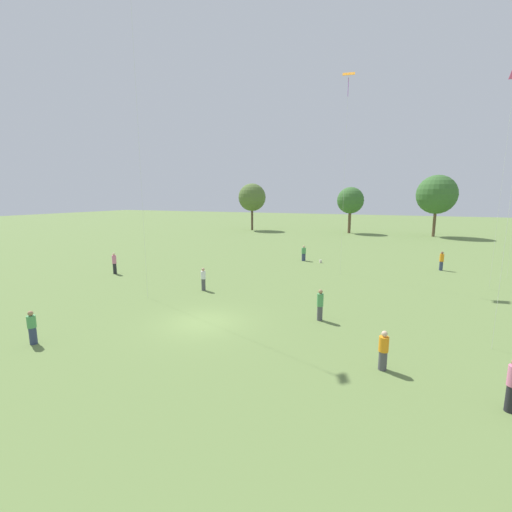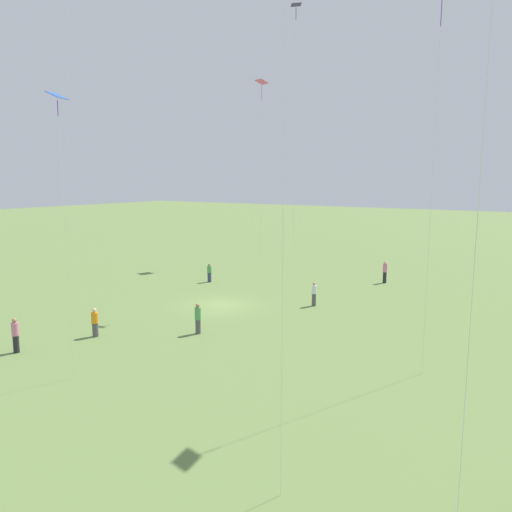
{
  "view_description": "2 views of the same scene",
  "coord_description": "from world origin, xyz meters",
  "px_view_note": "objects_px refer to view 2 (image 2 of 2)",
  "views": [
    {
      "loc": [
        9.79,
        -15.37,
        6.87
      ],
      "look_at": [
        1.94,
        2.97,
        3.38
      ],
      "focal_mm": 24.0,
      "sensor_mm": 36.0,
      "label": 1
    },
    {
      "loc": [
        27.22,
        20.67,
        8.81
      ],
      "look_at": [
        2.28,
        4.5,
        4.18
      ],
      "focal_mm": 35.0,
      "sensor_mm": 36.0,
      "label": 2
    }
  ],
  "objects_px": {
    "person_1": "(314,294)",
    "person_6": "(198,318)",
    "person_3": "(95,323)",
    "kite_5": "(262,90)",
    "kite_3": "(58,115)",
    "person_8": "(15,335)",
    "kite_4": "(442,2)",
    "person_5": "(385,272)",
    "kite_1": "(296,34)",
    "person_4": "(209,273)"
  },
  "relations": [
    {
      "from": "person_1",
      "to": "person_6",
      "type": "height_order",
      "value": "person_6"
    },
    {
      "from": "person_3",
      "to": "kite_5",
      "type": "xyz_separation_m",
      "value": [
        -27.56,
        -6.41,
        17.04
      ]
    },
    {
      "from": "person_6",
      "to": "kite_3",
      "type": "relative_size",
      "value": 0.14
    },
    {
      "from": "person_6",
      "to": "person_8",
      "type": "height_order",
      "value": "person_8"
    },
    {
      "from": "person_6",
      "to": "kite_4",
      "type": "bearing_deg",
      "value": 121.65
    },
    {
      "from": "person_8",
      "to": "kite_5",
      "type": "distance_m",
      "value": 36.14
    },
    {
      "from": "kite_3",
      "to": "person_5",
      "type": "bearing_deg",
      "value": 21.18
    },
    {
      "from": "person_5",
      "to": "kite_3",
      "type": "bearing_deg",
      "value": -172.1
    },
    {
      "from": "person_1",
      "to": "kite_1",
      "type": "height_order",
      "value": "kite_1"
    },
    {
      "from": "person_5",
      "to": "person_8",
      "type": "distance_m",
      "value": 28.88
    },
    {
      "from": "person_4",
      "to": "kite_3",
      "type": "bearing_deg",
      "value": 29.28
    },
    {
      "from": "kite_5",
      "to": "person_1",
      "type": "bearing_deg",
      "value": -165.51
    },
    {
      "from": "person_5",
      "to": "person_8",
      "type": "relative_size",
      "value": 1.05
    },
    {
      "from": "person_8",
      "to": "kite_3",
      "type": "xyz_separation_m",
      "value": [
        0.55,
        5.27,
        10.45
      ]
    },
    {
      "from": "person_3",
      "to": "kite_5",
      "type": "height_order",
      "value": "kite_5"
    },
    {
      "from": "person_1",
      "to": "kite_4",
      "type": "height_order",
      "value": "kite_4"
    },
    {
      "from": "person_8",
      "to": "person_5",
      "type": "bearing_deg",
      "value": 27.56
    },
    {
      "from": "person_1",
      "to": "kite_4",
      "type": "xyz_separation_m",
      "value": [
        8.36,
        9.63,
        15.07
      ]
    },
    {
      "from": "person_6",
      "to": "kite_3",
      "type": "distance_m",
      "value": 13.23
    },
    {
      "from": "person_8",
      "to": "person_4",
      "type": "bearing_deg",
      "value": 55.88
    },
    {
      "from": "person_5",
      "to": "kite_3",
      "type": "xyz_separation_m",
      "value": [
        27.6,
        -4.85,
        10.4
      ]
    },
    {
      "from": "person_8",
      "to": "kite_3",
      "type": "bearing_deg",
      "value": -47.91
    },
    {
      "from": "kite_1",
      "to": "kite_3",
      "type": "bearing_deg",
      "value": -65.49
    },
    {
      "from": "kite_3",
      "to": "kite_5",
      "type": "distance_m",
      "value": 34.33
    },
    {
      "from": "person_8",
      "to": "kite_3",
      "type": "relative_size",
      "value": 0.15
    },
    {
      "from": "person_8",
      "to": "kite_1",
      "type": "relative_size",
      "value": 0.09
    },
    {
      "from": "person_1",
      "to": "person_5",
      "type": "distance_m",
      "value": 10.37
    },
    {
      "from": "person_6",
      "to": "kite_5",
      "type": "xyz_separation_m",
      "value": [
        -24.0,
        -10.92,
        16.96
      ]
    },
    {
      "from": "person_3",
      "to": "person_6",
      "type": "relative_size",
      "value": 0.92
    },
    {
      "from": "person_6",
      "to": "kite_3",
      "type": "bearing_deg",
      "value": 23.76
    },
    {
      "from": "kite_4",
      "to": "kite_5",
      "type": "bearing_deg",
      "value": -98.91
    },
    {
      "from": "person_6",
      "to": "kite_5",
      "type": "bearing_deg",
      "value": -128.22
    },
    {
      "from": "person_4",
      "to": "person_6",
      "type": "distance_m",
      "value": 14.42
    },
    {
      "from": "kite_1",
      "to": "kite_3",
      "type": "distance_m",
      "value": 21.36
    },
    {
      "from": "person_3",
      "to": "kite_4",
      "type": "distance_m",
      "value": 23.12
    },
    {
      "from": "person_4",
      "to": "person_6",
      "type": "relative_size",
      "value": 0.91
    },
    {
      "from": "kite_1",
      "to": "person_6",
      "type": "bearing_deg",
      "value": -63.4
    },
    {
      "from": "person_5",
      "to": "kite_1",
      "type": "bearing_deg",
      "value": 166.48
    },
    {
      "from": "person_4",
      "to": "kite_3",
      "type": "height_order",
      "value": "kite_3"
    },
    {
      "from": "person_6",
      "to": "person_8",
      "type": "distance_m",
      "value": 9.47
    },
    {
      "from": "kite_1",
      "to": "person_4",
      "type": "bearing_deg",
      "value": -153.95
    },
    {
      "from": "person_1",
      "to": "person_6",
      "type": "xyz_separation_m",
      "value": [
        9.3,
        -2.75,
        0.04
      ]
    },
    {
      "from": "person_5",
      "to": "kite_1",
      "type": "height_order",
      "value": "kite_1"
    },
    {
      "from": "kite_5",
      "to": "kite_3",
      "type": "bearing_deg",
      "value": 169.56
    },
    {
      "from": "person_4",
      "to": "person_6",
      "type": "height_order",
      "value": "person_6"
    },
    {
      "from": "person_5",
      "to": "kite_5",
      "type": "distance_m",
      "value": 23.2
    },
    {
      "from": "kite_3",
      "to": "kite_4",
      "type": "height_order",
      "value": "kite_4"
    },
    {
      "from": "person_8",
      "to": "kite_3",
      "type": "height_order",
      "value": "kite_3"
    },
    {
      "from": "person_3",
      "to": "kite_4",
      "type": "height_order",
      "value": "kite_4"
    },
    {
      "from": "person_4",
      "to": "kite_1",
      "type": "distance_m",
      "value": 19.97
    }
  ]
}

